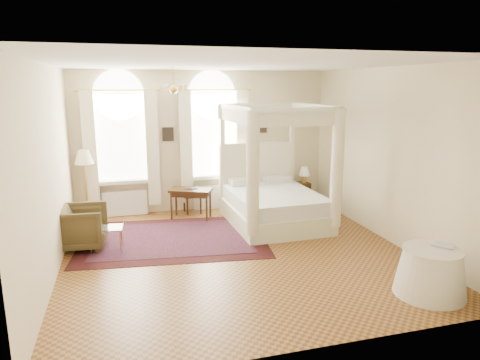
{
  "coord_description": "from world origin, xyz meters",
  "views": [
    {
      "loc": [
        -1.88,
        -6.99,
        2.95
      ],
      "look_at": [
        0.17,
        0.4,
        1.25
      ],
      "focal_mm": 32.0,
      "sensor_mm": 36.0,
      "label": 1
    }
  ],
  "objects_px": {
    "nightstand": "(301,193)",
    "writing_desk": "(191,193)",
    "canopy_bed": "(275,198)",
    "side_table": "(431,272)",
    "stool": "(192,196)",
    "floor_lamp": "(84,161)",
    "coffee_table": "(106,230)",
    "armchair": "(81,227)"
  },
  "relations": [
    {
      "from": "stool",
      "to": "floor_lamp",
      "type": "xyz_separation_m",
      "value": [
        -2.34,
        0.0,
        0.95
      ]
    },
    {
      "from": "writing_desk",
      "to": "armchair",
      "type": "relative_size",
      "value": 1.17
    },
    {
      "from": "floor_lamp",
      "to": "side_table",
      "type": "relative_size",
      "value": 1.58
    },
    {
      "from": "stool",
      "to": "coffee_table",
      "type": "height_order",
      "value": "stool"
    },
    {
      "from": "canopy_bed",
      "to": "side_table",
      "type": "relative_size",
      "value": 2.54
    },
    {
      "from": "writing_desk",
      "to": "stool",
      "type": "bearing_deg",
      "value": 76.9
    },
    {
      "from": "nightstand",
      "to": "stool",
      "type": "height_order",
      "value": "nightstand"
    },
    {
      "from": "stool",
      "to": "floor_lamp",
      "type": "height_order",
      "value": "floor_lamp"
    },
    {
      "from": "side_table",
      "to": "writing_desk",
      "type": "bearing_deg",
      "value": 121.37
    },
    {
      "from": "side_table",
      "to": "coffee_table",
      "type": "bearing_deg",
      "value": 145.82
    },
    {
      "from": "nightstand",
      "to": "canopy_bed",
      "type": "bearing_deg",
      "value": -132.35
    },
    {
      "from": "stool",
      "to": "armchair",
      "type": "height_order",
      "value": "armchair"
    },
    {
      "from": "armchair",
      "to": "side_table",
      "type": "xyz_separation_m",
      "value": [
        4.98,
        -3.26,
        -0.06
      ]
    },
    {
      "from": "canopy_bed",
      "to": "nightstand",
      "type": "distance_m",
      "value": 1.78
    },
    {
      "from": "coffee_table",
      "to": "floor_lamp",
      "type": "bearing_deg",
      "value": 103.29
    },
    {
      "from": "side_table",
      "to": "nightstand",
      "type": "bearing_deg",
      "value": 88.58
    },
    {
      "from": "canopy_bed",
      "to": "nightstand",
      "type": "height_order",
      "value": "canopy_bed"
    },
    {
      "from": "coffee_table",
      "to": "stool",
      "type": "bearing_deg",
      "value": 44.2
    },
    {
      "from": "canopy_bed",
      "to": "armchair",
      "type": "distance_m",
      "value": 3.94
    },
    {
      "from": "floor_lamp",
      "to": "armchair",
      "type": "bearing_deg",
      "value": -90.0
    },
    {
      "from": "writing_desk",
      "to": "canopy_bed",
      "type": "bearing_deg",
      "value": -27.01
    },
    {
      "from": "nightstand",
      "to": "writing_desk",
      "type": "height_order",
      "value": "writing_desk"
    },
    {
      "from": "writing_desk",
      "to": "coffee_table",
      "type": "distance_m",
      "value": 2.3
    },
    {
      "from": "canopy_bed",
      "to": "stool",
      "type": "distance_m",
      "value": 2.05
    },
    {
      "from": "stool",
      "to": "coffee_table",
      "type": "distance_m",
      "value": 2.65
    },
    {
      "from": "nightstand",
      "to": "coffee_table",
      "type": "xyz_separation_m",
      "value": [
        -4.66,
        -1.85,
        0.09
      ]
    },
    {
      "from": "nightstand",
      "to": "writing_desk",
      "type": "distance_m",
      "value": 2.91
    },
    {
      "from": "floor_lamp",
      "to": "writing_desk",
      "type": "bearing_deg",
      "value": -11.01
    },
    {
      "from": "nightstand",
      "to": "stool",
      "type": "distance_m",
      "value": 2.77
    },
    {
      "from": "armchair",
      "to": "side_table",
      "type": "relative_size",
      "value": 0.87
    },
    {
      "from": "nightstand",
      "to": "armchair",
      "type": "bearing_deg",
      "value": -161.84
    },
    {
      "from": "coffee_table",
      "to": "floor_lamp",
      "type": "distance_m",
      "value": 2.14
    },
    {
      "from": "writing_desk",
      "to": "coffee_table",
      "type": "xyz_separation_m",
      "value": [
        -1.8,
        -1.41,
        -0.22
      ]
    },
    {
      "from": "writing_desk",
      "to": "floor_lamp",
      "type": "height_order",
      "value": "floor_lamp"
    },
    {
      "from": "stool",
      "to": "side_table",
      "type": "bearing_deg",
      "value": -61.84
    },
    {
      "from": "nightstand",
      "to": "armchair",
      "type": "xyz_separation_m",
      "value": [
        -5.1,
        -1.67,
        0.12
      ]
    },
    {
      "from": "nightstand",
      "to": "floor_lamp",
      "type": "distance_m",
      "value": 5.21
    },
    {
      "from": "coffee_table",
      "to": "side_table",
      "type": "relative_size",
      "value": 0.62
    },
    {
      "from": "canopy_bed",
      "to": "armchair",
      "type": "height_order",
      "value": "canopy_bed"
    },
    {
      "from": "armchair",
      "to": "writing_desk",
      "type": "bearing_deg",
      "value": -55.7
    },
    {
      "from": "writing_desk",
      "to": "stool",
      "type": "relative_size",
      "value": 2.1
    },
    {
      "from": "nightstand",
      "to": "floor_lamp",
      "type": "bearing_deg",
      "value": 180.0
    }
  ]
}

